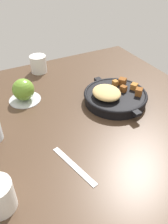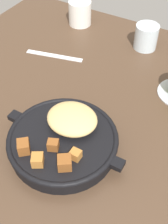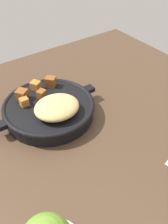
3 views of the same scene
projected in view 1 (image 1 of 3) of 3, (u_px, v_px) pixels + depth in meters
The scene contains 6 objects.
ground_plane at pixel (89, 118), 81.83cm from camera, with size 96.37×90.16×2.40cm, color #473323.
cast_iron_skillet at pixel (114, 96), 85.88cm from camera, with size 27.57×23.26×6.94cm.
saucer_plate at pixel (25, 99), 88.31cm from camera, with size 11.82×11.82×0.60cm, color #B7BABF.
red_apple at pixel (23, 90), 85.72cm from camera, with size 8.03×8.03×8.03cm, color olive.
butter_knife at pixel (74, 165), 63.06cm from camera, with size 17.12×1.60×0.36cm, color silver.
white_creamer_pitcher at pixel (38, 64), 104.70cm from camera, with size 7.15×7.15×7.53cm, color white.
Camera 1 is at (-55.97, 31.49, 49.59)cm, focal length 37.68 mm.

